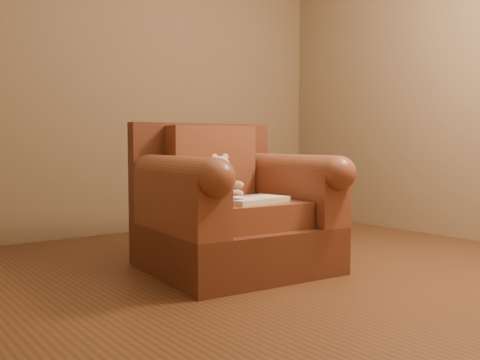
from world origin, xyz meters
TOP-DOWN VIEW (x-y plane):
  - floor at (0.00, 0.00)m, footprint 4.00×4.00m
  - armchair at (-0.06, 0.41)m, footprint 1.07×1.03m
  - teddy_bear at (-0.07, 0.49)m, footprint 0.20×0.23m
  - guidebook at (-0.09, 0.17)m, footprint 0.41×0.28m
  - side_table at (1.09, 0.78)m, footprint 0.41×0.41m

SIDE VIEW (x-z plane):
  - floor at x=0.00m, z-range 0.00..0.00m
  - side_table at x=1.09m, z-range 0.02..0.60m
  - armchair at x=-0.06m, z-range -0.10..0.79m
  - guidebook at x=-0.09m, z-range 0.43..0.46m
  - teddy_bear at x=-0.07m, z-range 0.39..0.67m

